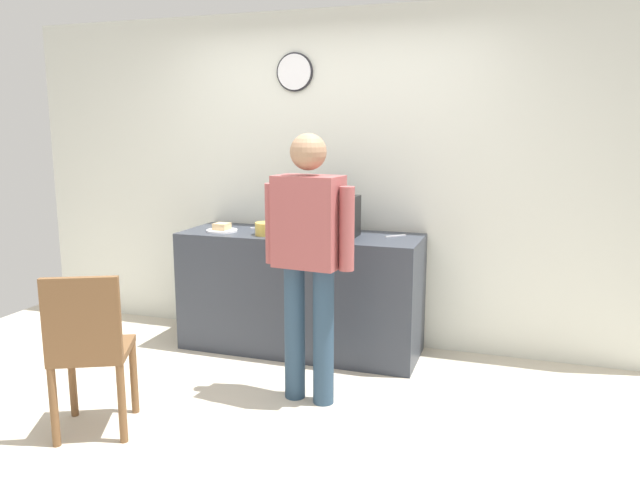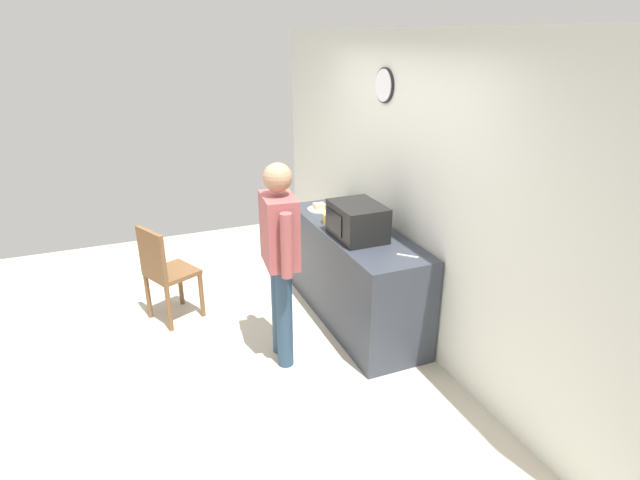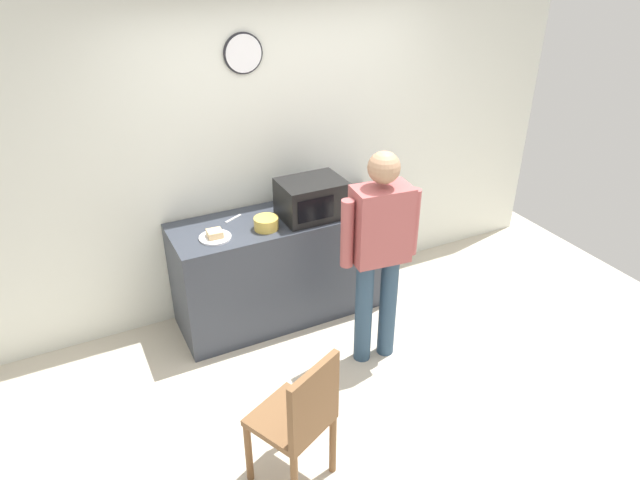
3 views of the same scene
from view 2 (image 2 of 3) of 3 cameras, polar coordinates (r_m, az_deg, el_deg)
The scene contains 10 objects.
ground_plane at distance 4.59m, azimuth -9.70°, elevation -12.20°, with size 6.00×6.00×0.00m, color beige.
back_wall at distance 4.58m, azimuth 9.14°, elevation 5.84°, with size 5.40×0.13×2.60m.
kitchen_counter at distance 4.82m, azimuth 3.81°, elevation -3.84°, with size 1.83×0.62×0.92m, color #333842.
microwave at distance 4.39m, azimuth 4.16°, elevation 2.11°, with size 0.50×0.39×0.30m.
sandwich_plate at distance 5.12m, azimuth -0.06°, elevation 3.56°, with size 0.24×0.24×0.07m.
salad_bowl at distance 4.75m, azimuth 1.43°, elevation 2.42°, with size 0.19×0.19×0.09m, color gold.
fork_utensil at distance 4.11m, azimuth 9.67°, elevation -1.74°, with size 0.17×0.02×0.01m, color silver.
spoon_utensil at distance 5.02m, azimuth 3.45°, elevation 2.96°, with size 0.17×0.02×0.01m, color silver.
person_standing at distance 4.01m, azimuth -4.47°, elevation -1.15°, with size 0.59×0.28×1.68m.
wooden_chair at distance 4.96m, azimuth -16.85°, elevation -3.18°, with size 0.53×0.53×0.94m.
Camera 2 is at (3.74, -0.72, 2.55)m, focal length 28.90 mm.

